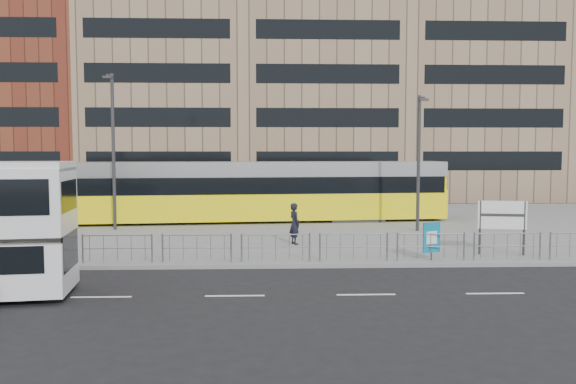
{
  "coord_description": "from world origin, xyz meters",
  "views": [
    {
      "loc": [
        -0.99,
        -20.75,
        4.35
      ],
      "look_at": [
        -0.03,
        6.0,
        2.44
      ],
      "focal_mm": 35.0,
      "sensor_mm": 36.0,
      "label": 1
    }
  ],
  "objects_px": {
    "traffic_light_west": "(6,212)",
    "lamp_post_west": "(113,145)",
    "tram": "(192,192)",
    "ad_panel": "(432,238)",
    "station_sign": "(502,217)",
    "lamp_post_east": "(419,157)",
    "pedestrian": "(295,224)"
  },
  "relations": [
    {
      "from": "traffic_light_west",
      "to": "lamp_post_west",
      "type": "bearing_deg",
      "value": 105.03
    },
    {
      "from": "tram",
      "to": "ad_panel",
      "type": "bearing_deg",
      "value": -53.24
    },
    {
      "from": "tram",
      "to": "station_sign",
      "type": "relative_size",
      "value": 13.9
    },
    {
      "from": "ad_panel",
      "to": "traffic_light_west",
      "type": "height_order",
      "value": "traffic_light_west"
    },
    {
      "from": "tram",
      "to": "lamp_post_east",
      "type": "bearing_deg",
      "value": -23.18
    },
    {
      "from": "ad_panel",
      "to": "lamp_post_east",
      "type": "distance_m",
      "value": 8.77
    },
    {
      "from": "ad_panel",
      "to": "lamp_post_east",
      "type": "bearing_deg",
      "value": 56.57
    },
    {
      "from": "lamp_post_east",
      "to": "traffic_light_west",
      "type": "bearing_deg",
      "value": -155.39
    },
    {
      "from": "tram",
      "to": "traffic_light_west",
      "type": "bearing_deg",
      "value": -118.63
    },
    {
      "from": "station_sign",
      "to": "lamp_post_east",
      "type": "distance_m",
      "value": 7.58
    },
    {
      "from": "ad_panel",
      "to": "traffic_light_west",
      "type": "distance_m",
      "value": 16.22
    },
    {
      "from": "station_sign",
      "to": "lamp_post_west",
      "type": "bearing_deg",
      "value": 165.75
    },
    {
      "from": "tram",
      "to": "ad_panel",
      "type": "relative_size",
      "value": 20.85
    },
    {
      "from": "tram",
      "to": "lamp_post_east",
      "type": "relative_size",
      "value": 4.29
    },
    {
      "from": "tram",
      "to": "ad_panel",
      "type": "xyz_separation_m",
      "value": [
        10.86,
        -12.11,
        -0.95
      ]
    },
    {
      "from": "pedestrian",
      "to": "traffic_light_west",
      "type": "height_order",
      "value": "traffic_light_west"
    },
    {
      "from": "pedestrian",
      "to": "tram",
      "type": "bearing_deg",
      "value": 12.98
    },
    {
      "from": "lamp_post_east",
      "to": "pedestrian",
      "type": "bearing_deg",
      "value": -148.8
    },
    {
      "from": "station_sign",
      "to": "lamp_post_west",
      "type": "height_order",
      "value": "lamp_post_west"
    },
    {
      "from": "lamp_post_west",
      "to": "ad_panel",
      "type": "bearing_deg",
      "value": -31.87
    },
    {
      "from": "ad_panel",
      "to": "lamp_post_west",
      "type": "bearing_deg",
      "value": 126.19
    },
    {
      "from": "lamp_post_west",
      "to": "lamp_post_east",
      "type": "relative_size",
      "value": 1.17
    },
    {
      "from": "tram",
      "to": "station_sign",
      "type": "height_order",
      "value": "tram"
    },
    {
      "from": "tram",
      "to": "pedestrian",
      "type": "height_order",
      "value": "tram"
    },
    {
      "from": "tram",
      "to": "traffic_light_west",
      "type": "xyz_separation_m",
      "value": [
        -5.32,
        -12.23,
        0.16
      ]
    },
    {
      "from": "ad_panel",
      "to": "pedestrian",
      "type": "xyz_separation_m",
      "value": [
        -5.14,
        3.94,
        0.08
      ]
    },
    {
      "from": "lamp_post_west",
      "to": "lamp_post_east",
      "type": "xyz_separation_m",
      "value": [
        16.29,
        -1.07,
        -0.61
      ]
    },
    {
      "from": "lamp_post_west",
      "to": "lamp_post_east",
      "type": "bearing_deg",
      "value": -3.76
    },
    {
      "from": "station_sign",
      "to": "tram",
      "type": "bearing_deg",
      "value": 151.87
    },
    {
      "from": "pedestrian",
      "to": "traffic_light_west",
      "type": "xyz_separation_m",
      "value": [
        -11.04,
        -4.06,
        1.03
      ]
    },
    {
      "from": "station_sign",
      "to": "lamp_post_east",
      "type": "height_order",
      "value": "lamp_post_east"
    },
    {
      "from": "ad_panel",
      "to": "lamp_post_east",
      "type": "height_order",
      "value": "lamp_post_east"
    }
  ]
}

